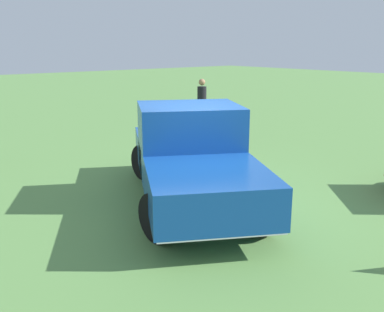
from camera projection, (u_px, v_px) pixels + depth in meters
The scene contains 3 objects.
ground_plane at pixel (202, 197), 8.55m from camera, with size 80.00×80.00×0.00m, color #5B8C47.
pickup_truck at pixel (191, 152), 8.18m from camera, with size 5.29×4.12×1.81m.
person_visitor at pixel (202, 100), 15.39m from camera, with size 0.44×0.44×1.75m.
Camera 1 is at (6.11, -5.31, 2.89)m, focal length 40.88 mm.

